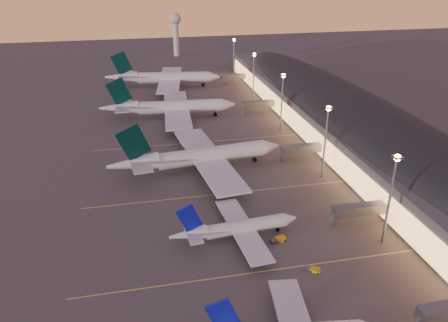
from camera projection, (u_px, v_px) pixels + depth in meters
ground at (253, 259)px, 110.84m from camera, size 700.00×700.00×0.00m
airliner_narrow_north at (235, 228)px, 117.79m from camera, size 36.08×32.31×12.88m
airliner_wide_near at (198, 157)px, 155.53m from camera, size 63.57×58.32×20.34m
airliner_wide_mid at (169, 107)px, 207.34m from camera, size 64.25×58.67×20.55m
airliner_wide_far at (163, 78)px, 257.59m from camera, size 67.52×62.12×21.62m
terminal_building at (349, 118)px, 183.14m from camera, size 56.35×255.00×17.46m
light_masts at (299, 107)px, 167.92m from camera, size 2.20×217.20×25.90m
radar_tower at (176, 27)px, 334.11m from camera, size 9.00×9.00×32.50m
lane_markings at (221, 187)px, 146.31m from camera, size 90.00×180.36×0.00m
baggage_tug_c at (279, 240)px, 117.73m from camera, size 4.48×2.63×1.25m
baggage_tug_d at (313, 269)px, 106.56m from camera, size 3.65×3.25×1.06m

